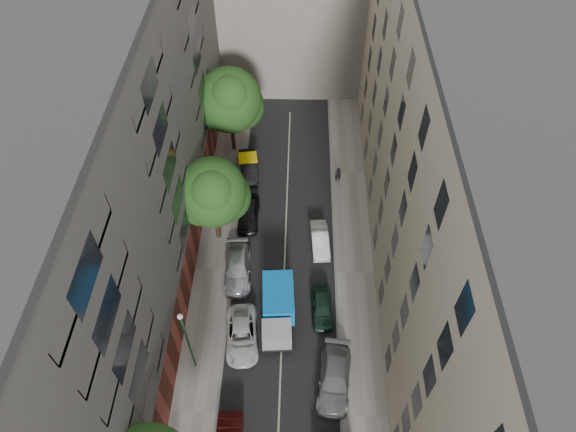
{
  "coord_description": "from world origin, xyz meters",
  "views": [
    {
      "loc": [
        0.88,
        -22.55,
        33.46
      ],
      "look_at": [
        0.28,
        0.7,
        6.0
      ],
      "focal_mm": 32.0,
      "sensor_mm": 36.0,
      "label": 1
    }
  ],
  "objects_px": {
    "tarp_truck": "(278,309)",
    "car_right_2": "(322,307)",
    "car_left_4": "(249,213)",
    "tree_mid": "(213,195)",
    "car_left_5": "(248,167)",
    "car_right_3": "(320,240)",
    "tree_far": "(230,102)",
    "car_left_2": "(242,335)",
    "car_left_3": "(237,268)",
    "car_right_1": "(335,378)",
    "pedestrian": "(338,174)",
    "lamp_post": "(187,337)"
  },
  "relations": [
    {
      "from": "car_left_4",
      "to": "car_left_5",
      "type": "distance_m",
      "value": 5.62
    },
    {
      "from": "tarp_truck",
      "to": "car_right_2",
      "type": "height_order",
      "value": "tarp_truck"
    },
    {
      "from": "tarp_truck",
      "to": "tree_far",
      "type": "bearing_deg",
      "value": 101.27
    },
    {
      "from": "car_right_3",
      "to": "car_left_3",
      "type": "bearing_deg",
      "value": -159.89
    },
    {
      "from": "car_left_2",
      "to": "lamp_post",
      "type": "height_order",
      "value": "lamp_post"
    },
    {
      "from": "car_left_3",
      "to": "car_right_3",
      "type": "height_order",
      "value": "car_left_3"
    },
    {
      "from": "car_right_3",
      "to": "tarp_truck",
      "type": "bearing_deg",
      "value": -119.17
    },
    {
      "from": "tarp_truck",
      "to": "car_left_3",
      "type": "relative_size",
      "value": 1.12
    },
    {
      "from": "car_left_2",
      "to": "car_left_5",
      "type": "bearing_deg",
      "value": 86.58
    },
    {
      "from": "car_right_2",
      "to": "car_right_3",
      "type": "height_order",
      "value": "car_right_3"
    },
    {
      "from": "pedestrian",
      "to": "car_right_1",
      "type": "bearing_deg",
      "value": 71.58
    },
    {
      "from": "car_right_3",
      "to": "tree_mid",
      "type": "xyz_separation_m",
      "value": [
        -8.2,
        0.45,
        4.69
      ]
    },
    {
      "from": "car_right_1",
      "to": "car_right_2",
      "type": "height_order",
      "value": "car_right_1"
    },
    {
      "from": "car_left_4",
      "to": "tree_mid",
      "type": "relative_size",
      "value": 0.52
    },
    {
      "from": "tarp_truck",
      "to": "tree_far",
      "type": "distance_m",
      "value": 19.12
    },
    {
      "from": "car_right_3",
      "to": "car_right_1",
      "type": "bearing_deg",
      "value": -90.85
    },
    {
      "from": "car_left_4",
      "to": "car_right_3",
      "type": "height_order",
      "value": "car_left_4"
    },
    {
      "from": "car_right_1",
      "to": "car_right_3",
      "type": "xyz_separation_m",
      "value": [
        -0.8,
        11.57,
        -0.1
      ]
    },
    {
      "from": "car_right_3",
      "to": "tree_far",
      "type": "height_order",
      "value": "tree_far"
    },
    {
      "from": "tarp_truck",
      "to": "car_right_1",
      "type": "height_order",
      "value": "tarp_truck"
    },
    {
      "from": "car_left_5",
      "to": "lamp_post",
      "type": "distance_m",
      "value": 19.37
    },
    {
      "from": "car_right_2",
      "to": "tree_far",
      "type": "xyz_separation_m",
      "value": [
        -8.0,
        17.29,
        5.05
      ]
    },
    {
      "from": "car_left_3",
      "to": "car_right_2",
      "type": "xyz_separation_m",
      "value": [
        6.46,
        -3.2,
        -0.08
      ]
    },
    {
      "from": "pedestrian",
      "to": "car_right_2",
      "type": "bearing_deg",
      "value": 67.35
    },
    {
      "from": "car_left_5",
      "to": "tree_mid",
      "type": "distance_m",
      "value": 9.22
    },
    {
      "from": "pedestrian",
      "to": "car_left_3",
      "type": "bearing_deg",
      "value": 35.76
    },
    {
      "from": "tarp_truck",
      "to": "car_right_1",
      "type": "relative_size",
      "value": 1.09
    },
    {
      "from": "car_left_4",
      "to": "car_right_3",
      "type": "xyz_separation_m",
      "value": [
        5.96,
        -2.63,
        -0.08
      ]
    },
    {
      "from": "tree_far",
      "to": "pedestrian",
      "type": "xyz_separation_m",
      "value": [
        9.63,
        -3.93,
        -4.72
      ]
    },
    {
      "from": "car_left_2",
      "to": "tree_mid",
      "type": "xyz_separation_m",
      "value": [
        -2.6,
        9.03,
        4.66
      ]
    },
    {
      "from": "car_left_4",
      "to": "tree_mid",
      "type": "distance_m",
      "value": 5.57
    },
    {
      "from": "car_left_5",
      "to": "car_right_2",
      "type": "height_order",
      "value": "car_left_5"
    },
    {
      "from": "car_right_1",
      "to": "pedestrian",
      "type": "distance_m",
      "value": 18.78
    },
    {
      "from": "car_left_2",
      "to": "tree_far",
      "type": "relative_size",
      "value": 0.56
    },
    {
      "from": "car_left_5",
      "to": "car_right_2",
      "type": "relative_size",
      "value": 1.15
    },
    {
      "from": "car_left_2",
      "to": "tree_mid",
      "type": "distance_m",
      "value": 10.48
    },
    {
      "from": "car_right_1",
      "to": "tree_far",
      "type": "relative_size",
      "value": 0.59
    },
    {
      "from": "tarp_truck",
      "to": "car_right_2",
      "type": "bearing_deg",
      "value": 8.67
    },
    {
      "from": "car_left_2",
      "to": "car_left_5",
      "type": "height_order",
      "value": "car_left_5"
    },
    {
      "from": "car_right_2",
      "to": "lamp_post",
      "type": "relative_size",
      "value": 0.54
    },
    {
      "from": "pedestrian",
      "to": "tree_mid",
      "type": "bearing_deg",
      "value": 18.55
    },
    {
      "from": "tarp_truck",
      "to": "car_left_5",
      "type": "bearing_deg",
      "value": 98.55
    },
    {
      "from": "car_left_3",
      "to": "tree_far",
      "type": "distance_m",
      "value": 15.02
    },
    {
      "from": "tree_far",
      "to": "lamp_post",
      "type": "xyz_separation_m",
      "value": [
        -0.67,
        -21.78,
        -1.32
      ]
    },
    {
      "from": "car_right_3",
      "to": "car_right_2",
      "type": "bearing_deg",
      "value": -94.21
    },
    {
      "from": "car_right_1",
      "to": "lamp_post",
      "type": "relative_size",
      "value": 0.74
    },
    {
      "from": "car_right_1",
      "to": "car_left_4",
      "type": "bearing_deg",
      "value": 121.71
    },
    {
      "from": "car_left_3",
      "to": "car_right_3",
      "type": "relative_size",
      "value": 1.28
    },
    {
      "from": "tree_far",
      "to": "car_right_1",
      "type": "bearing_deg",
      "value": -68.95
    },
    {
      "from": "tree_far",
      "to": "car_left_3",
      "type": "bearing_deg",
      "value": -83.79
    }
  ]
}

